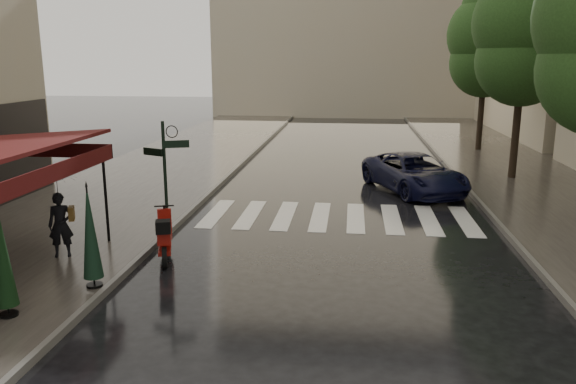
% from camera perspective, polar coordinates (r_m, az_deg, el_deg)
% --- Properties ---
extents(ground, '(120.00, 120.00, 0.00)m').
position_cam_1_polar(ground, '(11.50, -11.01, -10.18)').
color(ground, black).
rests_on(ground, ground).
extents(sidewalk_near, '(6.00, 60.00, 0.12)m').
position_cam_1_polar(sidewalk_near, '(23.80, -12.81, 2.11)').
color(sidewalk_near, '#38332D').
rests_on(sidewalk_near, ground).
extents(sidewalk_far, '(5.50, 60.00, 0.12)m').
position_cam_1_polar(sidewalk_far, '(23.53, 23.51, 1.20)').
color(sidewalk_far, '#38332D').
rests_on(sidewalk_far, ground).
extents(curb_near, '(0.12, 60.00, 0.16)m').
position_cam_1_polar(curb_near, '(22.98, -5.60, 2.03)').
color(curb_near, '#595651').
rests_on(curb_near, ground).
extents(curb_far, '(0.12, 60.00, 0.16)m').
position_cam_1_polar(curb_far, '(22.86, 16.79, 1.46)').
color(curb_far, '#595651').
rests_on(curb_far, ground).
extents(crosswalk, '(7.85, 3.20, 0.01)m').
position_cam_1_polar(crosswalk, '(16.66, 5.08, -2.53)').
color(crosswalk, silver).
rests_on(crosswalk, ground).
extents(signpost, '(1.17, 0.29, 3.10)m').
position_cam_1_polar(signpost, '(14.05, -12.36, 1.90)').
color(signpost, black).
rests_on(signpost, ground).
extents(tree_mid, '(3.80, 3.80, 8.34)m').
position_cam_1_polar(tree_mid, '(22.91, 22.96, 14.92)').
color(tree_mid, black).
rests_on(tree_mid, sidewalk_far).
extents(tree_far, '(3.80, 3.80, 8.16)m').
position_cam_1_polar(tree_far, '(29.74, 19.52, 14.32)').
color(tree_far, black).
rests_on(tree_far, sidewalk_far).
extents(pedestrian_with_umbrella, '(1.15, 1.16, 2.36)m').
position_cam_1_polar(pedestrian_with_umbrella, '(13.61, -22.37, 0.23)').
color(pedestrian_with_umbrella, black).
rests_on(pedestrian_with_umbrella, sidewalk_near).
extents(scooter, '(0.77, 1.69, 1.14)m').
position_cam_1_polar(scooter, '(13.29, -12.42, -4.56)').
color(scooter, black).
rests_on(scooter, ground).
extents(parked_car, '(3.87, 5.23, 1.32)m').
position_cam_1_polar(parked_car, '(20.21, 12.70, 1.90)').
color(parked_car, black).
rests_on(parked_car, ground).
extents(parasol_front, '(0.39, 0.39, 2.18)m').
position_cam_1_polar(parasol_front, '(10.89, -27.10, -5.51)').
color(parasol_front, black).
rests_on(parasol_front, sidewalk_near).
extents(parasol_back, '(0.39, 0.39, 2.09)m').
position_cam_1_polar(parasol_back, '(11.63, -19.45, -3.90)').
color(parasol_back, black).
rests_on(parasol_back, sidewalk_near).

